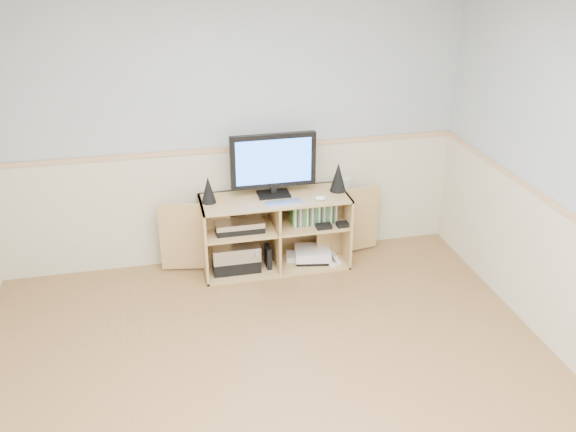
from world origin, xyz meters
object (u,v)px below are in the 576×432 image
object	(u,v)px
media_cabinet	(274,228)
game_consoles	(311,255)
keyboard	(283,203)
monitor	(273,163)

from	to	relation	value
media_cabinet	game_consoles	size ratio (longest dim) A/B	4.26
keyboard	media_cabinet	bearing A→B (deg)	100.50
monitor	keyboard	world-z (taller)	monitor
media_cabinet	game_consoles	bearing A→B (deg)	-11.94
media_cabinet	monitor	xyz separation A→B (m)	(0.00, -0.01, 0.61)
monitor	media_cabinet	bearing A→B (deg)	90.00
monitor	game_consoles	world-z (taller)	monitor
monitor	keyboard	distance (m)	0.35
media_cabinet	game_consoles	distance (m)	0.42
media_cabinet	keyboard	bearing A→B (deg)	-77.17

